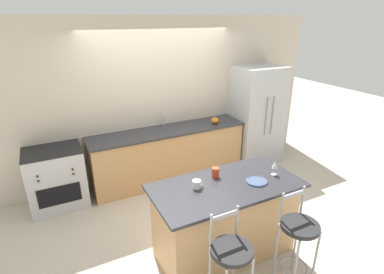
{
  "coord_description": "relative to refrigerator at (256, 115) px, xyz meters",
  "views": [
    {
      "loc": [
        -1.75,
        -4.01,
        2.68
      ],
      "look_at": [
        -0.04,
        -0.63,
        1.15
      ],
      "focal_mm": 28.0,
      "sensor_mm": 36.0,
      "label": 1
    }
  ],
  "objects": [
    {
      "name": "kitchen_island",
      "position": [
        -1.9,
        -1.91,
        -0.45
      ],
      "size": [
        1.69,
        0.84,
        0.95
      ],
      "color": "tan",
      "rests_on": "ground_plane"
    },
    {
      "name": "wall_back",
      "position": [
        -1.79,
        0.38,
        0.43
      ],
      "size": [
        6.0,
        0.07,
        2.7
      ],
      "color": "beige",
      "rests_on": "ground_plane"
    },
    {
      "name": "sink_faucet",
      "position": [
        -1.79,
        0.26,
        0.14
      ],
      "size": [
        0.02,
        0.13,
        0.22
      ],
      "color": "#ADAFB5",
      "rests_on": "back_counter"
    },
    {
      "name": "pumpkin_decoration",
      "position": [
        -0.94,
        -0.03,
        0.05
      ],
      "size": [
        0.14,
        0.14,
        0.13
      ],
      "color": "orange",
      "rests_on": "back_counter"
    },
    {
      "name": "bar_stool_near",
      "position": [
        -2.3,
        -2.6,
        -0.3
      ],
      "size": [
        0.38,
        0.38,
        1.1
      ],
      "color": "#99999E",
      "rests_on": "ground_plane"
    },
    {
      "name": "oven_range",
      "position": [
        -3.59,
        0.05,
        -0.47
      ],
      "size": [
        0.79,
        0.63,
        0.92
      ],
      "color": "#B7B7BC",
      "rests_on": "ground_plane"
    },
    {
      "name": "tumbler_cup",
      "position": [
        -1.92,
        -1.7,
        0.08
      ],
      "size": [
        0.08,
        0.08,
        0.11
      ],
      "color": "red",
      "rests_on": "kitchen_island"
    },
    {
      "name": "wine_glass",
      "position": [
        -1.28,
        -1.97,
        0.15
      ],
      "size": [
        0.07,
        0.07,
        0.18
      ],
      "color": "white",
      "rests_on": "kitchen_island"
    },
    {
      "name": "refrigerator",
      "position": [
        0.0,
        0.0,
        0.0
      ],
      "size": [
        0.9,
        0.74,
        1.85
      ],
      "color": "#ADAFB5",
      "rests_on": "ground_plane"
    },
    {
      "name": "dinner_plate",
      "position": [
        -1.57,
        -2.01,
        0.03
      ],
      "size": [
        0.25,
        0.25,
        0.02
      ],
      "color": "#425170",
      "rests_on": "kitchen_island"
    },
    {
      "name": "ground_plane",
      "position": [
        -1.79,
        -0.29,
        -0.92
      ],
      "size": [
        18.0,
        18.0,
        0.0
      ],
      "primitive_type": "plane",
      "color": "beige"
    },
    {
      "name": "bar_stool_far",
      "position": [
        -1.51,
        -2.63,
        -0.3
      ],
      "size": [
        0.38,
        0.38,
        1.1
      ],
      "color": "#99999E",
      "rests_on": "ground_plane"
    },
    {
      "name": "back_counter",
      "position": [
        -1.79,
        0.07,
        -0.46
      ],
      "size": [
        2.65,
        0.65,
        0.92
      ],
      "color": "tan",
      "rests_on": "ground_plane"
    },
    {
      "name": "coffee_mug",
      "position": [
        -2.23,
        -1.82,
        0.07
      ],
      "size": [
        0.13,
        0.1,
        0.09
      ],
      "color": "white",
      "rests_on": "kitchen_island"
    }
  ]
}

